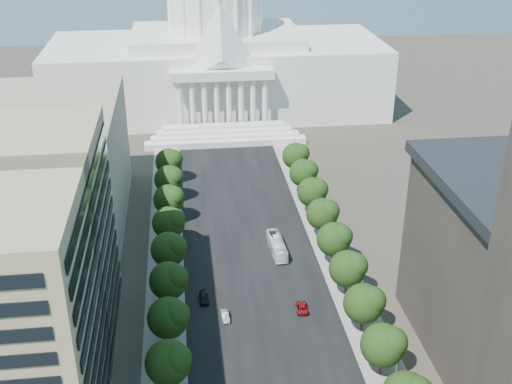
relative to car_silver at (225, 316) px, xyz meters
name	(u,v)px	position (x,y,z in m)	size (l,w,h in m)	color
road_asphalt	(244,229)	(7.36, 35.37, -0.66)	(30.00, 260.00, 0.01)	black
sidewalk_left	(166,234)	(-11.64, 35.37, -0.66)	(8.00, 260.00, 0.02)	gray
sidewalk_right	(320,225)	(26.36, 35.37, -0.66)	(8.00, 260.00, 0.02)	gray
capitol	(216,55)	(7.36, 130.26, 19.35)	(120.00, 56.00, 73.00)	white
office_block_left_far	(41,166)	(-40.64, 45.37, 14.34)	(38.00, 52.00, 30.00)	gray
tree_l_c	(170,362)	(-10.30, -18.83, 5.79)	(7.79, 7.60, 9.97)	#33261C
tree_l_d	(170,317)	(-10.30, -6.83, 5.79)	(7.79, 7.60, 9.97)	#33261C
tree_l_e	(170,280)	(-10.30, 5.17, 5.79)	(7.79, 7.60, 9.97)	#33261C
tree_l_f	(170,249)	(-10.30, 17.17, 5.79)	(7.79, 7.60, 9.97)	#33261C
tree_l_g	(170,222)	(-10.30, 29.17, 5.79)	(7.79, 7.60, 9.97)	#33261C
tree_l_h	(170,199)	(-10.30, 41.17, 5.79)	(7.79, 7.60, 9.97)	#33261C
tree_l_i	(170,179)	(-10.30, 53.17, 5.79)	(7.79, 7.60, 9.97)	#33261C
tree_l_j	(170,161)	(-10.30, 65.17, 5.79)	(7.79, 7.60, 9.97)	#33261C
tree_r_c	(385,344)	(25.70, -18.83, 5.79)	(7.79, 7.60, 9.97)	#33261C
tree_r_d	(366,303)	(25.70, -6.83, 5.79)	(7.79, 7.60, 9.97)	#33261C
tree_r_e	(349,268)	(25.70, 5.17, 5.79)	(7.79, 7.60, 9.97)	#33261C
tree_r_f	(336,238)	(25.70, 17.17, 5.79)	(7.79, 7.60, 9.97)	#33261C
tree_r_g	(324,213)	(25.70, 29.17, 5.79)	(7.79, 7.60, 9.97)	#33261C
tree_r_h	(314,191)	(25.70, 41.17, 5.79)	(7.79, 7.60, 9.97)	#33261C
tree_r_i	(305,172)	(25.70, 53.17, 5.79)	(7.79, 7.60, 9.97)	#33261C
tree_r_j	(297,155)	(25.70, 65.17, 5.79)	(7.79, 7.60, 9.97)	#33261C
streetlight_b	(395,350)	(27.26, -19.63, 5.16)	(2.61, 0.44, 9.00)	gray
streetlight_c	(356,270)	(27.26, 5.37, 5.16)	(2.61, 0.44, 9.00)	gray
streetlight_d	(329,213)	(27.26, 30.37, 5.16)	(2.61, 0.44, 9.00)	gray
streetlight_e	(309,171)	(27.26, 55.37, 5.16)	(2.61, 0.44, 9.00)	gray
streetlight_f	(293,138)	(27.26, 80.37, 5.16)	(2.61, 0.44, 9.00)	gray
car_silver	(225,316)	(0.00, 0.00, 0.00)	(1.40, 4.02, 1.32)	#A0A2A7
car_red	(302,307)	(15.35, 1.02, -0.01)	(2.18, 4.72, 1.31)	maroon
car_dark_b	(204,298)	(-3.77, 6.50, -0.01)	(1.83, 4.50, 1.31)	black
city_bus	(277,246)	(13.78, 23.67, 1.01)	(2.81, 11.99, 3.34)	white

